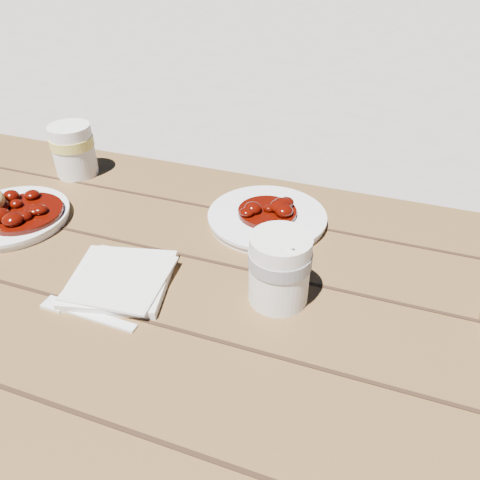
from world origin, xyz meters
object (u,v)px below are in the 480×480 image
(coffee_cup, at_px, (279,269))
(second_plate, at_px, (267,218))
(picnic_table, at_px, (193,360))
(main_plate, at_px, (11,218))
(second_cup, at_px, (74,150))

(coffee_cup, bearing_deg, second_plate, 111.35)
(picnic_table, xyz_separation_m, coffee_cup, (0.14, 0.03, 0.22))
(main_plate, height_order, second_cup, second_cup)
(second_plate, bearing_deg, second_cup, 173.87)
(main_plate, xyz_separation_m, second_cup, (0.00, 0.21, 0.05))
(second_cup, bearing_deg, picnic_table, -35.07)
(coffee_cup, xyz_separation_m, second_plate, (-0.08, 0.20, -0.05))
(picnic_table, relative_size, second_cup, 17.97)
(second_plate, bearing_deg, coffee_cup, -68.65)
(coffee_cup, relative_size, second_plate, 0.51)
(picnic_table, height_order, coffee_cup, coffee_cup)
(coffee_cup, distance_m, second_cup, 0.59)
(coffee_cup, bearing_deg, picnic_table, -166.80)
(main_plate, bearing_deg, coffee_cup, -3.98)
(picnic_table, height_order, second_cup, second_cup)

